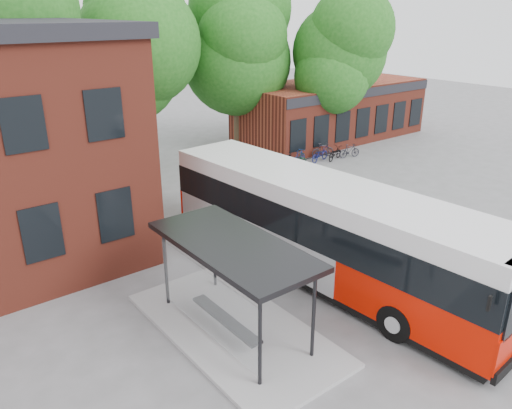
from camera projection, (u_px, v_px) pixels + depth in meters
ground at (319, 271)px, 18.09m from camera, size 100.00×100.00×0.00m
shop_row at (331, 110)px, 36.22m from camera, size 14.00×6.20×4.00m
bus_shelter at (233, 287)px, 14.25m from camera, size 3.60×7.00×2.90m
bike_rail at (311, 160)px, 30.67m from camera, size 5.20×0.10×0.38m
tree_0 at (4, 83)px, 24.36m from camera, size 7.92×7.92×11.00m
tree_1 at (130, 76)px, 29.22m from camera, size 7.92×7.92×10.40m
tree_2 at (236, 64)px, 32.39m from camera, size 7.92×7.92×11.00m
tree_3 at (334, 78)px, 32.64m from camera, size 7.04×7.04×9.28m
city_bus at (323, 230)px, 17.23m from camera, size 3.74×13.79×3.47m
bicycle_0 at (278, 161)px, 29.68m from camera, size 1.62×1.11×0.80m
bicycle_1 at (284, 161)px, 29.51m from camera, size 1.68×1.09×0.98m
bicycle_2 at (294, 161)px, 29.47m from camera, size 1.87×0.79×0.95m
bicycle_3 at (299, 157)px, 30.36m from camera, size 1.56×0.91×0.91m
bicycle_4 at (320, 154)px, 30.93m from camera, size 1.80×0.98×0.90m
bicycle_5 at (323, 150)px, 31.88m from camera, size 1.58×0.87×0.92m
bicycle_6 at (335, 153)px, 31.25m from camera, size 1.72×1.05×0.85m
bicycle_7 at (349, 151)px, 31.73m from camera, size 1.53×0.76×0.88m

